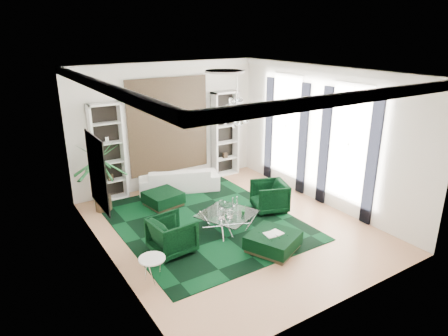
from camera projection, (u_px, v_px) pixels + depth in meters
floor at (231, 227)px, 9.99m from camera, size 6.00×7.00×0.02m
ceiling at (232, 71)px, 8.73m from camera, size 6.00×7.00×0.02m
wall_back at (168, 125)px, 12.15m from camera, size 6.00×0.02×3.80m
wall_front at (350, 207)px, 6.57m from camera, size 6.00×0.02×3.80m
wall_left at (104, 179)px, 7.82m from camera, size 0.02×7.00×3.80m
wall_right at (323, 136)px, 10.89m from camera, size 0.02×7.00×3.80m
crown_molding at (232, 76)px, 8.76m from camera, size 6.00×7.00×0.18m
ceiling_medallion at (225, 72)px, 8.98m from camera, size 0.90×0.90×0.05m
tapestry at (169, 126)px, 12.11m from camera, size 2.50×0.06×2.80m
shelving_left at (108, 153)px, 11.16m from camera, size 0.90×0.38×2.80m
shelving_right at (225, 134)px, 13.15m from camera, size 0.90×0.38×2.80m
painting at (98, 172)px, 8.34m from camera, size 0.04×1.30×1.60m
window_near at (349, 144)px, 10.17m from camera, size 0.03×1.10×2.90m
curtain_near_a at (372, 162)px, 9.61m from camera, size 0.07×0.30×3.25m
curtain_near_b at (324, 147)px, 10.85m from camera, size 0.07×0.30×3.25m
window_far at (286, 126)px, 12.07m from camera, size 0.03×1.10×2.90m
curtain_far_a at (303, 140)px, 11.52m from camera, size 0.07×0.30×3.25m
curtain_far_b at (269, 129)px, 12.76m from camera, size 0.07×0.30×3.25m
rug at (205, 221)px, 10.25m from camera, size 4.20×5.00×0.02m
sofa at (179, 179)px, 12.18m from camera, size 2.57×1.72×0.70m
armchair_left at (172, 235)px, 8.74m from camera, size 0.96×0.94×0.81m
armchair_right at (269, 196)px, 10.75m from camera, size 1.14×1.12×0.81m
coffee_table at (228, 221)px, 9.82m from camera, size 1.58×1.58×0.41m
ottoman_side at (163, 199)px, 11.11m from camera, size 1.03×1.03×0.40m
ottoman_front at (273, 242)px, 8.86m from camera, size 1.32×1.32×0.40m
book at (273, 233)px, 8.79m from camera, size 0.42×0.28×0.03m
side_table at (153, 270)px, 7.75m from camera, size 0.53×0.53×0.50m
palm at (100, 169)px, 10.50m from camera, size 1.62×1.62×2.40m
chandelier at (236, 113)px, 9.16m from camera, size 0.87×0.87×0.72m
table_plant at (244, 210)px, 9.67m from camera, size 0.16×0.15×0.24m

